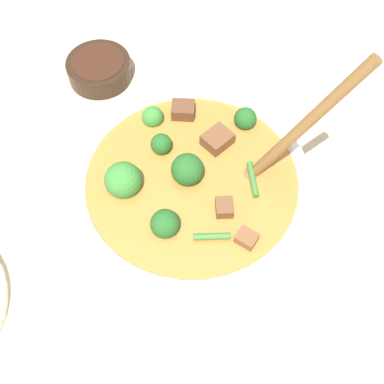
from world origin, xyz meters
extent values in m
plane|color=#C6B293|center=(0.00, 0.00, 0.00)|extent=(4.00, 4.00, 0.00)
cylinder|color=white|center=(0.00, 0.00, 0.04)|extent=(0.27, 0.27, 0.09)
torus|color=white|center=(0.00, 0.00, 0.09)|extent=(0.27, 0.27, 0.02)
cylinder|color=#B27533|center=(0.00, 0.00, 0.06)|extent=(0.24, 0.24, 0.06)
sphere|color=#387F33|center=(-0.04, -0.09, 0.10)|extent=(0.03, 0.03, 0.03)
cylinder|color=#6B9956|center=(-0.04, -0.09, 0.08)|extent=(0.01, 0.01, 0.01)
sphere|color=#235B23|center=(-0.10, 0.00, 0.10)|extent=(0.03, 0.03, 0.03)
cylinder|color=#6B9956|center=(-0.10, 0.00, 0.08)|extent=(0.01, 0.01, 0.01)
sphere|color=#235B23|center=(-0.01, -0.05, 0.10)|extent=(0.02, 0.02, 0.02)
cylinder|color=#6B9956|center=(-0.01, -0.05, 0.08)|extent=(0.01, 0.01, 0.01)
sphere|color=#235B23|center=(0.06, 0.02, 0.10)|extent=(0.03, 0.03, 0.03)
cylinder|color=#6B9956|center=(0.06, 0.02, 0.07)|extent=(0.01, 0.01, 0.01)
sphere|color=#235B23|center=(0.00, -0.01, 0.10)|extent=(0.04, 0.04, 0.04)
cylinder|color=#6B9956|center=(0.00, -0.01, 0.08)|extent=(0.01, 0.01, 0.02)
sphere|color=#387F33|center=(0.05, -0.05, 0.10)|extent=(0.04, 0.04, 0.04)
cylinder|color=#6B9956|center=(0.05, -0.05, 0.07)|extent=(0.01, 0.01, 0.02)
cube|color=brown|center=(-0.06, -0.01, 0.09)|extent=(0.03, 0.03, 0.02)
cube|color=brown|center=(-0.06, -0.07, 0.10)|extent=(0.03, 0.04, 0.02)
cube|color=brown|center=(0.01, 0.05, 0.10)|extent=(0.03, 0.03, 0.02)
cube|color=brown|center=(0.02, 0.09, 0.09)|extent=(0.02, 0.02, 0.02)
cylinder|color=#3D7533|center=(-0.04, 0.05, 0.10)|extent=(0.04, 0.04, 0.01)
cylinder|color=#3D7533|center=(0.04, 0.06, 0.10)|extent=(0.03, 0.03, 0.01)
ellipsoid|color=brown|center=(-0.05, 0.05, 0.09)|extent=(0.04, 0.03, 0.01)
cylinder|color=brown|center=(-0.08, 0.08, 0.17)|extent=(0.08, 0.08, 0.17)
cylinder|color=black|center=(-0.10, -0.26, 0.02)|extent=(0.09, 0.09, 0.03)
cylinder|color=#381E14|center=(-0.10, -0.26, 0.03)|extent=(0.08, 0.08, 0.01)
camera|label=1|loc=(0.22, 0.18, 0.54)|focal=45.00mm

